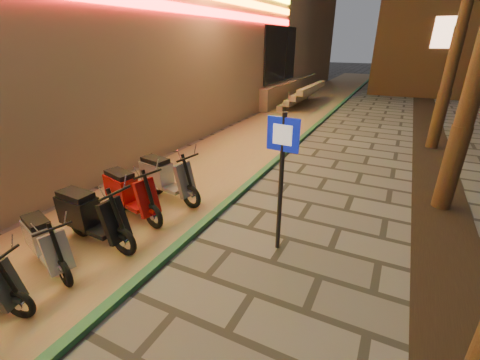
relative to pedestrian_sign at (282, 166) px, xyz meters
The scene contains 8 objects.
parking_strip 7.25m from the pedestrian_sign, 118.37° to the left, with size 3.40×60.00×0.01m, color #8C7251.
green_curb 6.62m from the pedestrian_sign, 104.91° to the left, with size 0.18×60.00×0.10m, color #225B37.
planting_strip 3.50m from the pedestrian_sign, 23.03° to the left, with size 1.20×40.00×0.02m, color black.
pedestrian_sign is the anchor object (origin of this frame).
scooter_6 4.16m from the pedestrian_sign, 146.03° to the right, with size 1.53×0.79×1.08m.
scooter_7 3.69m from the pedestrian_sign, 156.72° to the right, with size 1.83×0.64×1.29m.
scooter_8 3.52m from the pedestrian_sign, behind, with size 1.78×0.85×1.26m.
scooter_9 3.43m from the pedestrian_sign, 167.15° to the left, with size 1.83×0.77×1.28m.
Camera 1 is at (2.37, -1.00, 3.57)m, focal length 24.00 mm.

